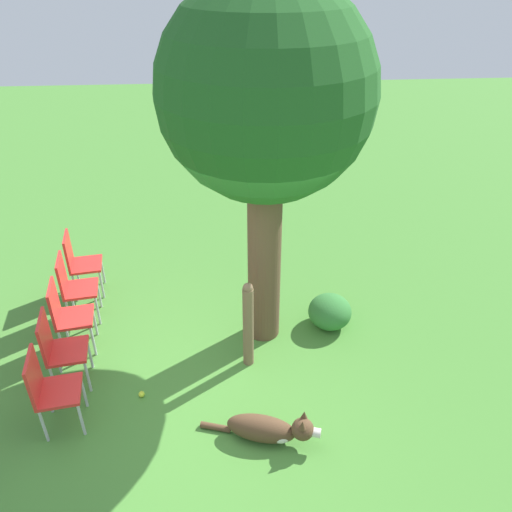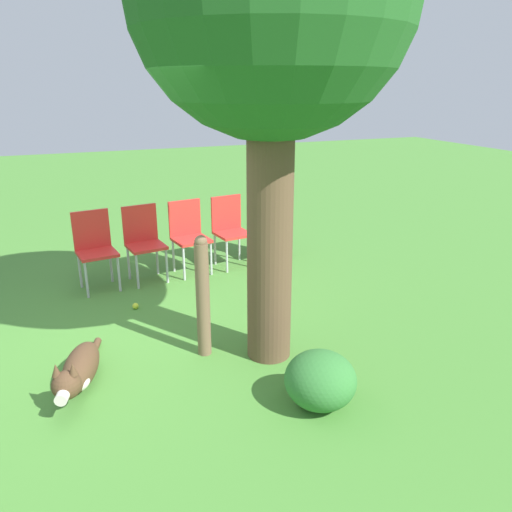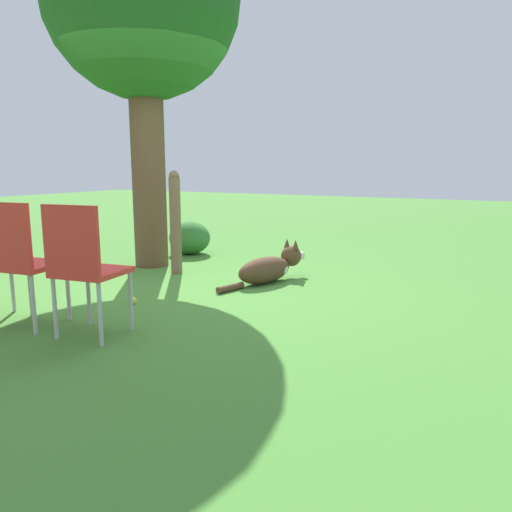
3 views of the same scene
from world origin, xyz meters
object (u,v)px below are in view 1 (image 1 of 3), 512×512
Objects in this scene: fence_post at (248,324)px; tennis_ball at (142,394)px; oak_tree at (266,99)px; red_chair_1 at (58,346)px; red_chair_4 at (79,260)px; red_chair_2 at (66,313)px; dog at (270,429)px; red_chair_0 at (49,387)px; red_chair_3 at (73,284)px.

tennis_ball is at bearing -159.72° from fence_post.
red_chair_1 is at bearing -162.62° from oak_tree.
fence_post reaches higher than red_chair_4.
tennis_ball is at bearing -25.99° from red_chair_1.
oak_tree reaches higher than red_chair_2.
red_chair_2 is (-2.30, 1.54, 0.40)m from dog.
red_chair_4 is at bearing 147.92° from dog.
fence_post reaches higher than dog.
red_chair_2 and red_chair_4 have the same top height.
red_chair_2 is at bearing 168.94° from fence_post.
red_chair_1 is 0.60m from red_chair_2.
red_chair_1 is at bearing -175.24° from fence_post.
oak_tree is 4.36× the size of red_chair_1.
oak_tree is 4.36× the size of red_chair_0.
red_chair_4 is (-0.24, 2.38, 0.00)m from red_chair_0.
oak_tree reaches higher than dog.
red_chair_1 is (-2.24, 0.95, 0.40)m from dog.
red_chair_1 is at bearing -92.70° from red_chair_2.
red_chair_2 is at bearing 87.30° from red_chair_1.
red_chair_1 and red_chair_2 have the same top height.
red_chair_0 and red_chair_2 have the same top height.
red_chair_2 is at bearing -176.83° from oak_tree.
fence_post is 1.21× the size of red_chair_1.
red_chair_0 reaches higher than tennis_ball.
red_chair_2 is 14.00× the size of tennis_ball.
red_chair_4 reaches higher than dog.
fence_post is at bearing -43.74° from red_chair_4.
fence_post is at bearing 12.34° from red_chair_0.
red_chair_4 is at bearing 157.06° from oak_tree.
fence_post reaches higher than red_chair_0.
red_chair_2 is at bearing 136.89° from tennis_ball.
red_chair_3 is (-2.44, 0.46, -2.44)m from oak_tree.
fence_post is 16.98× the size of tennis_ball.
oak_tree is 3.29m from dog.
dog is 17.77× the size of tennis_ball.
red_chair_0 is at bearing -92.70° from red_chair_2.
oak_tree is 3.65m from red_chair_4.
red_chair_1 is (-0.06, 0.60, 0.00)m from red_chair_0.
red_chair_3 reaches higher than dog.
fence_post is 1.21× the size of red_chair_3.
red_chair_4 is at bearing 116.98° from tennis_ball.
red_chair_4 is at bearing 87.30° from red_chair_0.
oak_tree is 4.36× the size of red_chair_4.
oak_tree reaches higher than red_chair_1.
red_chair_0 and red_chair_4 have the same top height.
red_chair_1 is 1.79m from red_chair_4.
dog is at bearing -17.54° from red_chair_0.
red_chair_0 is 0.60m from red_chair_1.
red_chair_0 reaches higher than dog.
dog is at bearing -92.94° from oak_tree.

